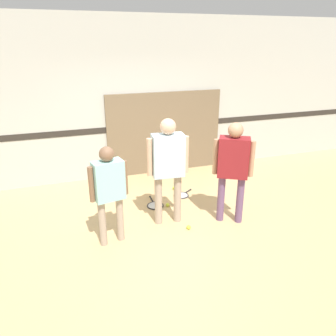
{
  "coord_description": "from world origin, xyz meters",
  "views": [
    {
      "loc": [
        -1.49,
        -4.25,
        2.7
      ],
      "look_at": [
        -0.02,
        0.08,
        0.92
      ],
      "focal_mm": 35.0,
      "sensor_mm": 36.0,
      "label": 1
    }
  ],
  "objects_px": {
    "tennis_ball_near_instructor": "(189,227)",
    "tennis_ball_by_spare_racket": "(168,205)",
    "person_student_left": "(109,186)",
    "racket_second_spare": "(182,195)",
    "person_instructor": "(168,161)",
    "person_student_right": "(233,163)",
    "tennis_ball_stray_left": "(174,188)",
    "tennis_ball_stray_right": "(241,196)",
    "racket_spare_on_floor": "(155,205)"
  },
  "relations": [
    {
      "from": "person_student_left",
      "to": "racket_spare_on_floor",
      "type": "relative_size",
      "value": 2.65
    },
    {
      "from": "person_student_left",
      "to": "racket_second_spare",
      "type": "bearing_deg",
      "value": 25.42
    },
    {
      "from": "tennis_ball_near_instructor",
      "to": "person_student_left",
      "type": "bearing_deg",
      "value": 178.01
    },
    {
      "from": "person_student_right",
      "to": "tennis_ball_by_spare_racket",
      "type": "distance_m",
      "value": 1.46
    },
    {
      "from": "person_student_left",
      "to": "tennis_ball_near_instructor",
      "type": "distance_m",
      "value": 1.44
    },
    {
      "from": "person_instructor",
      "to": "racket_spare_on_floor",
      "type": "relative_size",
      "value": 3.1
    },
    {
      "from": "racket_spare_on_floor",
      "to": "person_instructor",
      "type": "bearing_deg",
      "value": -174.59
    },
    {
      "from": "racket_spare_on_floor",
      "to": "tennis_ball_by_spare_racket",
      "type": "height_order",
      "value": "tennis_ball_by_spare_racket"
    },
    {
      "from": "tennis_ball_near_instructor",
      "to": "person_instructor",
      "type": "bearing_deg",
      "value": 125.29
    },
    {
      "from": "racket_second_spare",
      "to": "tennis_ball_by_spare_racket",
      "type": "bearing_deg",
      "value": -172.56
    },
    {
      "from": "person_student_left",
      "to": "tennis_ball_stray_left",
      "type": "bearing_deg",
      "value": 32.88
    },
    {
      "from": "person_student_left",
      "to": "tennis_ball_by_spare_racket",
      "type": "bearing_deg",
      "value": 23.84
    },
    {
      "from": "tennis_ball_stray_right",
      "to": "person_student_left",
      "type": "bearing_deg",
      "value": -165.05
    },
    {
      "from": "person_student_left",
      "to": "tennis_ball_stray_left",
      "type": "relative_size",
      "value": 21.75
    },
    {
      "from": "person_student_left",
      "to": "racket_spare_on_floor",
      "type": "height_order",
      "value": "person_student_left"
    },
    {
      "from": "person_student_left",
      "to": "racket_second_spare",
      "type": "height_order",
      "value": "person_student_left"
    },
    {
      "from": "tennis_ball_stray_left",
      "to": "tennis_ball_by_spare_racket",
      "type": "bearing_deg",
      "value": -119.08
    },
    {
      "from": "person_student_left",
      "to": "tennis_ball_by_spare_racket",
      "type": "height_order",
      "value": "person_student_left"
    },
    {
      "from": "tennis_ball_by_spare_racket",
      "to": "tennis_ball_stray_left",
      "type": "xyz_separation_m",
      "value": [
        0.35,
        0.62,
        0.0
      ]
    },
    {
      "from": "tennis_ball_near_instructor",
      "to": "tennis_ball_by_spare_racket",
      "type": "xyz_separation_m",
      "value": [
        -0.07,
        0.8,
        0.0
      ]
    },
    {
      "from": "racket_second_spare",
      "to": "tennis_ball_stray_left",
      "type": "relative_size",
      "value": 7.2
    },
    {
      "from": "person_instructor",
      "to": "tennis_ball_by_spare_racket",
      "type": "relative_size",
      "value": 25.38
    },
    {
      "from": "racket_spare_on_floor",
      "to": "racket_second_spare",
      "type": "bearing_deg",
      "value": -67.65
    },
    {
      "from": "person_instructor",
      "to": "tennis_ball_stray_left",
      "type": "bearing_deg",
      "value": 70.86
    },
    {
      "from": "racket_second_spare",
      "to": "tennis_ball_near_instructor",
      "type": "height_order",
      "value": "tennis_ball_near_instructor"
    },
    {
      "from": "person_student_left",
      "to": "tennis_ball_stray_right",
      "type": "distance_m",
      "value": 2.73
    },
    {
      "from": "racket_second_spare",
      "to": "tennis_ball_near_instructor",
      "type": "bearing_deg",
      "value": -138.94
    },
    {
      "from": "tennis_ball_by_spare_racket",
      "to": "tennis_ball_stray_right",
      "type": "distance_m",
      "value": 1.42
    },
    {
      "from": "person_student_right",
      "to": "tennis_ball_stray_right",
      "type": "height_order",
      "value": "person_student_right"
    },
    {
      "from": "person_student_right",
      "to": "tennis_ball_by_spare_racket",
      "type": "relative_size",
      "value": 24.38
    },
    {
      "from": "person_instructor",
      "to": "racket_second_spare",
      "type": "xyz_separation_m",
      "value": [
        0.55,
        0.82,
        -1.03
      ]
    },
    {
      "from": "person_student_right",
      "to": "person_student_left",
      "type": "bearing_deg",
      "value": 30.09
    },
    {
      "from": "person_instructor",
      "to": "tennis_ball_near_instructor",
      "type": "height_order",
      "value": "person_instructor"
    },
    {
      "from": "person_student_left",
      "to": "tennis_ball_stray_right",
      "type": "xyz_separation_m",
      "value": [
        2.51,
        0.67,
        -0.85
      ]
    },
    {
      "from": "person_student_right",
      "to": "racket_second_spare",
      "type": "relative_size",
      "value": 3.39
    },
    {
      "from": "tennis_ball_by_spare_racket",
      "to": "tennis_ball_stray_right",
      "type": "xyz_separation_m",
      "value": [
        1.41,
        -0.09,
        0.0
      ]
    },
    {
      "from": "person_instructor",
      "to": "person_student_left",
      "type": "xyz_separation_m",
      "value": [
        -0.94,
        -0.28,
        -0.15
      ]
    },
    {
      "from": "tennis_ball_stray_right",
      "to": "racket_second_spare",
      "type": "bearing_deg",
      "value": 157.41
    },
    {
      "from": "person_student_right",
      "to": "tennis_ball_near_instructor",
      "type": "relative_size",
      "value": 24.38
    },
    {
      "from": "racket_second_spare",
      "to": "tennis_ball_by_spare_racket",
      "type": "relative_size",
      "value": 7.2
    },
    {
      "from": "racket_second_spare",
      "to": "tennis_ball_by_spare_racket",
      "type": "height_order",
      "value": "tennis_ball_by_spare_racket"
    },
    {
      "from": "person_instructor",
      "to": "person_student_right",
      "type": "distance_m",
      "value": 0.98
    },
    {
      "from": "racket_spare_on_floor",
      "to": "tennis_ball_stray_right",
      "type": "height_order",
      "value": "tennis_ball_stray_right"
    },
    {
      "from": "person_instructor",
      "to": "tennis_ball_stray_right",
      "type": "height_order",
      "value": "person_instructor"
    },
    {
      "from": "person_student_left",
      "to": "person_instructor",
      "type": "bearing_deg",
      "value": 5.57
    },
    {
      "from": "person_student_left",
      "to": "person_student_right",
      "type": "relative_size",
      "value": 0.89
    },
    {
      "from": "person_student_left",
      "to": "person_student_right",
      "type": "xyz_separation_m",
      "value": [
        1.88,
        -0.0,
        0.11
      ]
    },
    {
      "from": "person_student_right",
      "to": "tennis_ball_stray_right",
      "type": "bearing_deg",
      "value": -102.87
    },
    {
      "from": "tennis_ball_near_instructor",
      "to": "tennis_ball_stray_left",
      "type": "xyz_separation_m",
      "value": [
        0.28,
        1.42,
        0.0
      ]
    },
    {
      "from": "racket_second_spare",
      "to": "person_instructor",
      "type": "bearing_deg",
      "value": -156.95
    }
  ]
}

